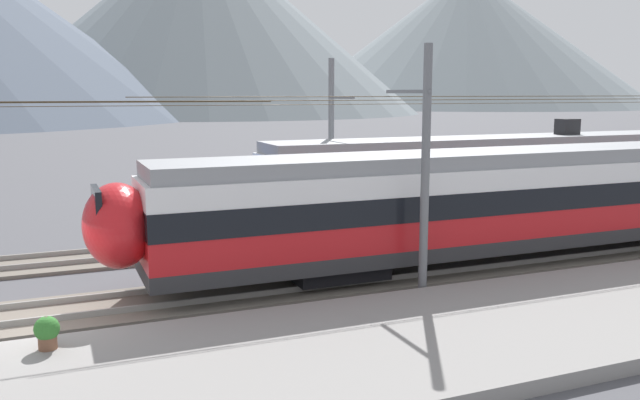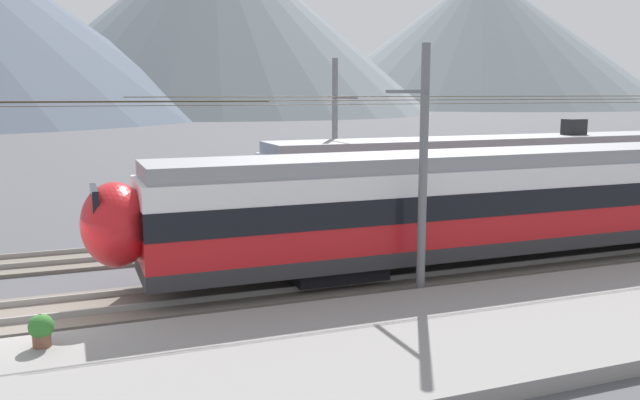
{
  "view_description": "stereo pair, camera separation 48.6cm",
  "coord_description": "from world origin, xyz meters",
  "px_view_note": "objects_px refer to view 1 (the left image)",
  "views": [
    {
      "loc": [
        0.54,
        -16.41,
        5.7
      ],
      "look_at": [
        8.59,
        3.07,
        2.28
      ],
      "focal_mm": 37.1,
      "sensor_mm": 36.0,
      "label": 1
    },
    {
      "loc": [
        1.0,
        -16.59,
        5.7
      ],
      "look_at": [
        8.59,
        3.07,
        2.28
      ],
      "focal_mm": 37.1,
      "sensor_mm": 36.0,
      "label": 2
    }
  ],
  "objects_px": {
    "train_far_track": "(494,174)",
    "potted_plant_platform_edge": "(47,331)",
    "train_near_platform": "(559,195)",
    "catenary_mast_mid": "(422,165)",
    "catenary_mast_far_side": "(333,141)"
  },
  "relations": [
    {
      "from": "train_near_platform",
      "to": "potted_plant_platform_edge",
      "type": "height_order",
      "value": "train_near_platform"
    },
    {
      "from": "train_far_track",
      "to": "potted_plant_platform_edge",
      "type": "bearing_deg",
      "value": -153.8
    },
    {
      "from": "train_far_track",
      "to": "catenary_mast_mid",
      "type": "bearing_deg",
      "value": -137.23
    },
    {
      "from": "catenary_mast_mid",
      "to": "potted_plant_platform_edge",
      "type": "distance_m",
      "value": 10.34
    },
    {
      "from": "train_far_track",
      "to": "potted_plant_platform_edge",
      "type": "distance_m",
      "value": 20.21
    },
    {
      "from": "train_far_track",
      "to": "catenary_mast_mid",
      "type": "distance_m",
      "value": 11.35
    },
    {
      "from": "train_far_track",
      "to": "catenary_mast_far_side",
      "type": "relative_size",
      "value": 0.62
    },
    {
      "from": "train_far_track",
      "to": "catenary_mast_far_side",
      "type": "bearing_deg",
      "value": 164.73
    },
    {
      "from": "train_near_platform",
      "to": "potted_plant_platform_edge",
      "type": "relative_size",
      "value": 43.32
    },
    {
      "from": "train_near_platform",
      "to": "potted_plant_platform_edge",
      "type": "xyz_separation_m",
      "value": [
        -16.51,
        -3.2,
        -1.48
      ]
    },
    {
      "from": "train_far_track",
      "to": "train_near_platform",
      "type": "bearing_deg",
      "value": -105.41
    },
    {
      "from": "train_near_platform",
      "to": "catenary_mast_mid",
      "type": "distance_m",
      "value": 7.12
    },
    {
      "from": "train_far_track",
      "to": "catenary_mast_far_side",
      "type": "height_order",
      "value": "catenary_mast_far_side"
    },
    {
      "from": "train_near_platform",
      "to": "catenary_mast_far_side",
      "type": "xyz_separation_m",
      "value": [
        -5.26,
        7.56,
        1.51
      ]
    },
    {
      "from": "catenary_mast_mid",
      "to": "train_far_track",
      "type": "bearing_deg",
      "value": 42.77
    }
  ]
}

